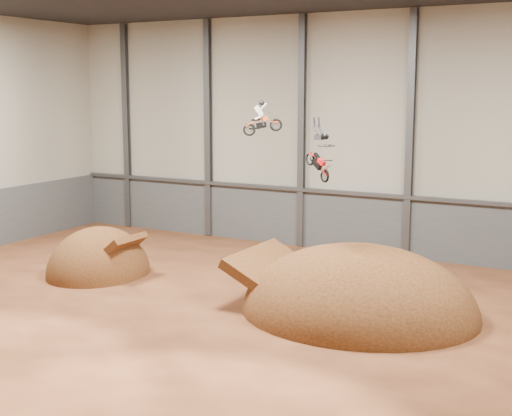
{
  "coord_description": "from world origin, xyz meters",
  "views": [
    {
      "loc": [
        14.85,
        -24.33,
        9.62
      ],
      "look_at": [
        -0.59,
        4.0,
        4.2
      ],
      "focal_mm": 50.0,
      "sensor_mm": 36.0,
      "label": 1
    }
  ],
  "objects_px": {
    "landing_ramp": "(358,313)",
    "fmx_rider_b": "(316,148)",
    "takeoff_ramp": "(99,274)",
    "fmx_rider_a": "(264,116)"
  },
  "relations": [
    {
      "from": "landing_ramp",
      "to": "fmx_rider_b",
      "type": "bearing_deg",
      "value": -169.26
    },
    {
      "from": "takeoff_ramp",
      "to": "fmx_rider_a",
      "type": "relative_size",
      "value": 3.12
    },
    {
      "from": "fmx_rider_a",
      "to": "fmx_rider_b",
      "type": "xyz_separation_m",
      "value": [
        3.62,
        -2.1,
        -1.26
      ]
    },
    {
      "from": "landing_ramp",
      "to": "fmx_rider_a",
      "type": "height_order",
      "value": "fmx_rider_a"
    },
    {
      "from": "takeoff_ramp",
      "to": "fmx_rider_b",
      "type": "xyz_separation_m",
      "value": [
        12.36,
        -0.11,
        7.1
      ]
    },
    {
      "from": "landing_ramp",
      "to": "fmx_rider_a",
      "type": "bearing_deg",
      "value": 162.77
    },
    {
      "from": "fmx_rider_a",
      "to": "fmx_rider_b",
      "type": "distance_m",
      "value": 4.37
    },
    {
      "from": "takeoff_ramp",
      "to": "landing_ramp",
      "type": "bearing_deg",
      "value": 1.02
    },
    {
      "from": "takeoff_ramp",
      "to": "fmx_rider_b",
      "type": "bearing_deg",
      "value": -0.53
    },
    {
      "from": "takeoff_ramp",
      "to": "fmx_rider_b",
      "type": "distance_m",
      "value": 14.26
    }
  ]
}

